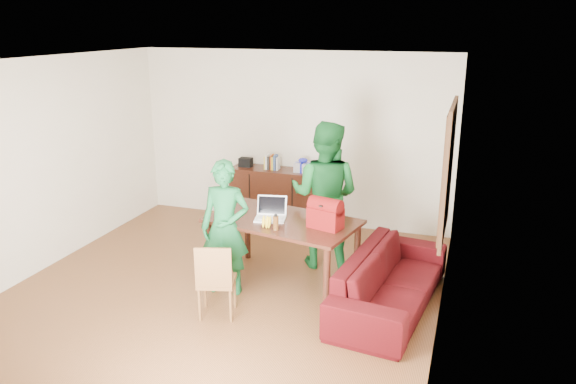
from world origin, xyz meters
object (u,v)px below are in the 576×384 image
(person_near, at_px, (225,228))
(sofa, at_px, (391,280))
(table, at_px, (283,228))
(red_bag, at_px, (325,216))
(person_far, at_px, (325,195))
(bottle, at_px, (276,222))
(chair, at_px, (217,294))
(laptop, at_px, (270,216))

(person_near, xyz_separation_m, sofa, (1.91, 0.25, -0.49))
(table, relative_size, red_bag, 5.03)
(person_near, distance_m, red_bag, 1.18)
(table, bearing_deg, person_near, -131.95)
(table, relative_size, person_far, 1.00)
(red_bag, bearing_deg, bottle, -139.37)
(person_far, bearing_deg, sofa, 143.54)
(person_far, height_order, red_bag, person_far)
(chair, relative_size, red_bag, 2.24)
(red_bag, bearing_deg, person_near, -149.10)
(laptop, distance_m, red_bag, 0.71)
(table, distance_m, chair, 1.17)
(chair, height_order, bottle, bottle)
(person_near, bearing_deg, sofa, 2.45)
(person_near, xyz_separation_m, person_far, (0.90, 1.11, 0.16))
(person_far, bearing_deg, chair, 69.92)
(chair, relative_size, sofa, 0.40)
(person_near, height_order, bottle, person_near)
(table, bearing_deg, person_far, 75.75)
(table, xyz_separation_m, person_near, (-0.56, -0.42, 0.08))
(person_far, bearing_deg, red_bag, 109.59)
(person_near, xyz_separation_m, red_bag, (1.12, 0.31, 0.17))
(table, xyz_separation_m, red_bag, (0.56, -0.11, 0.25))
(laptop, xyz_separation_m, sofa, (1.49, -0.11, -0.56))
(table, distance_m, person_far, 0.81)
(bottle, bearing_deg, person_far, 74.23)
(table, height_order, person_far, person_far)
(table, xyz_separation_m, person_far, (0.33, 0.69, 0.24))
(person_near, xyz_separation_m, bottle, (0.60, 0.07, 0.12))
(table, bearing_deg, laptop, -146.35)
(table, distance_m, laptop, 0.22)
(person_far, relative_size, sofa, 0.89)
(person_near, bearing_deg, chair, -80.77)
(bottle, xyz_separation_m, sofa, (1.31, 0.18, -0.61))
(bottle, bearing_deg, person_near, -173.60)
(laptop, bearing_deg, person_far, 46.13)
(chair, distance_m, person_near, 0.81)
(chair, xyz_separation_m, laptop, (0.28, 0.93, 0.62))
(person_near, xyz_separation_m, laptop, (0.42, 0.36, 0.07))
(laptop, relative_size, red_bag, 1.05)
(chair, height_order, red_bag, red_bag)
(red_bag, height_order, sofa, red_bag)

